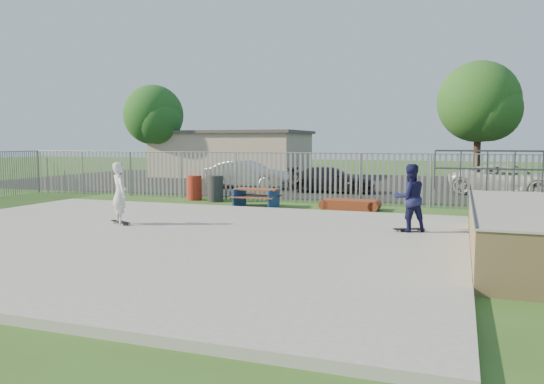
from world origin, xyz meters
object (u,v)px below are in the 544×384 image
(picnic_table, at_px, (257,198))
(tree_left, at_px, (153,115))
(trash_bin_red, at_px, (194,188))
(skater_white, at_px, (120,193))
(car_white, at_px, (509,180))
(car_silver, at_px, (247,175))
(car_dark, at_px, (331,180))
(trash_bin_grey, at_px, (215,189))
(funbox, at_px, (350,205))
(skater_navy, at_px, (410,198))
(tree_mid, at_px, (479,102))

(picnic_table, height_order, tree_left, tree_left)
(trash_bin_red, distance_m, skater_white, 7.56)
(car_white, distance_m, skater_white, 17.65)
(trash_bin_red, xyz_separation_m, car_silver, (0.01, 5.80, 0.22))
(picnic_table, height_order, car_white, car_white)
(car_dark, distance_m, tree_left, 16.23)
(picnic_table, height_order, car_dark, car_dark)
(trash_bin_grey, distance_m, car_dark, 6.42)
(car_white, bearing_deg, funbox, 158.62)
(skater_navy, bearing_deg, funbox, -90.04)
(car_white, xyz_separation_m, tree_left, (-22.10, 5.65, 3.54))
(funbox, xyz_separation_m, trash_bin_red, (-6.79, 0.93, 0.34))
(trash_bin_red, bearing_deg, car_silver, 89.93)
(funbox, bearing_deg, car_silver, 136.14)
(picnic_table, xyz_separation_m, tree_mid, (7.99, 13.07, 4.26))
(car_dark, distance_m, skater_white, 12.86)
(picnic_table, height_order, trash_bin_grey, trash_bin_grey)
(car_white, xyz_separation_m, tree_mid, (-1.26, 5.29, 3.89))
(funbox, relative_size, skater_navy, 1.03)
(car_silver, distance_m, car_white, 12.57)
(funbox, xyz_separation_m, skater_white, (-5.18, -6.44, 0.84))
(funbox, xyz_separation_m, tree_left, (-16.33, 13.04, 4.08))
(funbox, distance_m, car_white, 9.39)
(tree_left, bearing_deg, trash_bin_grey, -49.23)
(trash_bin_grey, xyz_separation_m, skater_navy, (8.23, -5.69, 0.48))
(car_dark, xyz_separation_m, skater_white, (-3.03, -12.49, 0.39))
(trash_bin_red, xyz_separation_m, tree_mid, (11.30, 11.75, 4.10))
(trash_bin_red, distance_m, tree_left, 15.87)
(tree_left, relative_size, tree_mid, 0.92)
(trash_bin_grey, height_order, skater_navy, skater_navy)
(trash_bin_red, relative_size, trash_bin_grey, 0.97)
(funbox, height_order, tree_mid, tree_mid)
(trash_bin_red, bearing_deg, car_dark, 47.81)
(trash_bin_red, height_order, skater_navy, skater_navy)
(funbox, relative_size, car_white, 0.35)
(skater_navy, bearing_deg, trash_bin_red, -59.30)
(car_silver, bearing_deg, picnic_table, -155.64)
(trash_bin_red, height_order, trash_bin_grey, trash_bin_grey)
(skater_navy, height_order, skater_white, same)
(car_dark, relative_size, skater_navy, 2.42)
(tree_mid, bearing_deg, car_white, -76.64)
(car_white, height_order, skater_navy, skater_navy)
(picnic_table, bearing_deg, car_silver, 113.63)
(trash_bin_red, relative_size, skater_navy, 0.59)
(trash_bin_grey, height_order, tree_left, tree_left)
(skater_white, bearing_deg, trash_bin_grey, -47.84)
(car_white, relative_size, tree_mid, 0.74)
(picnic_table, relative_size, funbox, 0.94)
(trash_bin_grey, distance_m, tree_left, 16.70)
(tree_left, bearing_deg, tree_mid, -0.98)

